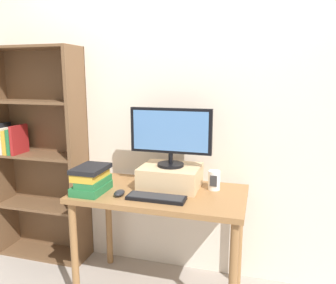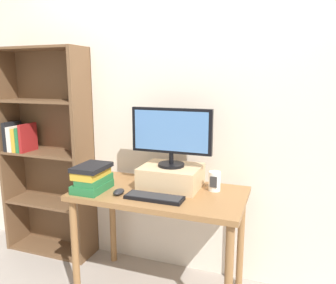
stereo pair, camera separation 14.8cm
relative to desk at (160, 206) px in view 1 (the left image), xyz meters
The scene contains 9 objects.
back_wall 0.75m from the desk, 90.00° to the left, with size 7.00×0.08×2.60m.
desk is the anchor object (origin of this frame).
bookshelf_unit 1.22m from the desk, 167.42° to the left, with size 0.80×0.28×1.79m.
riser_box 0.22m from the desk, 68.99° to the left, with size 0.41×0.34×0.15m.
computer_monitor 0.50m from the desk, 68.74° to the left, with size 0.58×0.19×0.41m.
keyboard 0.19m from the desk, 81.72° to the right, with size 0.38×0.13×0.02m.
computer_mouse 0.31m from the desk, 146.60° to the right, with size 0.06×0.10×0.04m.
book_stack 0.50m from the desk, 162.01° to the right, with size 0.19×0.27×0.18m.
desk_speaker 0.41m from the desk, 21.60° to the left, with size 0.08×0.09×0.13m.
Camera 1 is at (0.64, -2.04, 1.55)m, focal length 35.00 mm.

